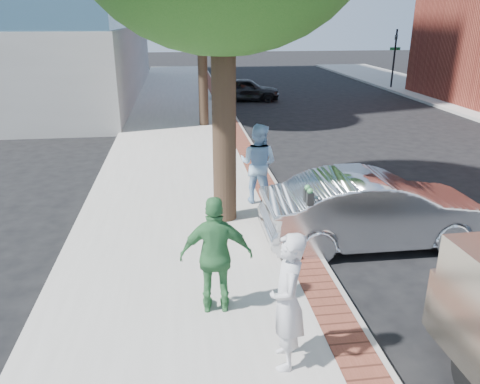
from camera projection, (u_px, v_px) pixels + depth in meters
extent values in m
plane|color=black|center=(265.00, 261.00, 9.18)|extent=(120.00, 120.00, 0.00)
cube|color=#9E9991|center=(182.00, 152.00, 16.40)|extent=(5.00, 60.00, 0.15)
cube|color=brown|center=(244.00, 147.00, 16.64)|extent=(0.60, 60.00, 0.01)
cube|color=gray|center=(254.00, 149.00, 16.71)|extent=(0.10, 60.00, 0.15)
cylinder|color=black|center=(217.00, 62.00, 29.05)|extent=(0.12, 0.12, 3.80)
imported|color=black|center=(216.00, 43.00, 28.67)|extent=(0.18, 0.15, 0.90)
cube|color=#1E7238|center=(216.00, 50.00, 28.81)|extent=(0.70, 0.03, 0.18)
cylinder|color=black|center=(394.00, 60.00, 30.46)|extent=(0.12, 0.12, 3.80)
imported|color=black|center=(396.00, 42.00, 30.07)|extent=(0.18, 0.15, 0.90)
cube|color=#1E7238|center=(395.00, 49.00, 30.21)|extent=(0.70, 0.03, 0.18)
cylinder|color=black|center=(224.00, 124.00, 10.05)|extent=(0.52, 0.52, 4.40)
cylinder|color=black|center=(203.00, 79.00, 19.53)|extent=(0.40, 0.40, 3.85)
cylinder|color=gray|center=(307.00, 232.00, 8.77)|extent=(0.07, 0.07, 1.15)
cube|color=#2D3030|center=(310.00, 199.00, 8.44)|extent=(0.12, 0.14, 0.24)
cube|color=#2D3030|center=(307.00, 195.00, 8.61)|extent=(0.12, 0.14, 0.24)
sphere|color=#3F8C4C|center=(310.00, 191.00, 8.39)|extent=(0.11, 0.11, 0.11)
sphere|color=#3F8C4C|center=(308.00, 188.00, 8.56)|extent=(0.11, 0.11, 0.11)
imported|color=#B9B9BE|center=(287.00, 302.00, 5.96)|extent=(0.55, 0.75, 1.89)
imported|color=#9AC6EE|center=(258.00, 164.00, 11.43)|extent=(1.21, 1.14, 1.98)
imported|color=#387B43|center=(216.00, 256.00, 7.10)|extent=(1.14, 0.55, 1.89)
imported|color=silver|center=(375.00, 210.00, 9.64)|extent=(4.67, 1.63, 1.54)
imported|color=black|center=(246.00, 89.00, 26.61)|extent=(3.97, 1.99, 1.30)
cylinder|color=black|center=(477.00, 376.00, 5.74)|extent=(0.26, 0.72, 0.71)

